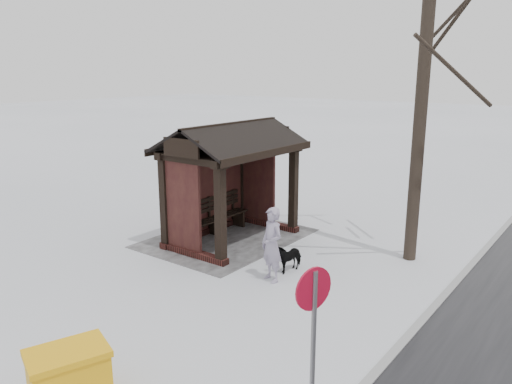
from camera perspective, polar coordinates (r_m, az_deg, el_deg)
ground at (r=13.21m, az=-2.66°, el=-5.48°), size 120.00×120.00×0.00m
kerb at (r=10.80m, az=20.84°, el=-10.90°), size 120.00×0.15×0.06m
trampled_patch at (r=13.33m, az=-3.32°, el=-5.27°), size 4.20×3.20×0.02m
bus_shelter at (r=12.77m, az=-3.31°, el=3.88°), size 3.60×2.40×3.09m
pedestrian at (r=10.49m, az=1.83°, el=-6.03°), size 0.56×0.68×1.60m
dog at (r=11.19m, az=3.59°, el=-7.37°), size 0.79×0.43×0.64m
grit_bin at (r=7.47m, az=-20.57°, el=-19.14°), size 1.20×1.01×0.79m
road_sign at (r=6.13m, az=6.52°, el=-13.51°), size 0.53×0.19×2.12m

